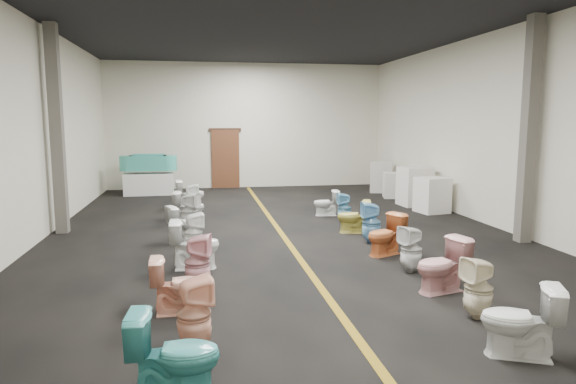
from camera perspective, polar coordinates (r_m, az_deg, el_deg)
name	(u,v)px	position (r m, az deg, el deg)	size (l,w,h in m)	color
floor	(282,234)	(11.22, -0.69, -4.71)	(16.00, 16.00, 0.00)	black
ceiling	(281,20)	(11.12, -0.73, 18.53)	(16.00, 16.00, 0.00)	black
wall_back	(247,126)	(18.88, -4.58, 7.35)	(10.00, 10.00, 0.00)	beige
wall_front	(494,159)	(3.30, 21.89, 3.45)	(10.00, 10.00, 0.00)	beige
wall_left	(29,131)	(11.29, -26.80, 6.04)	(16.00, 16.00, 0.00)	beige
wall_right	(498,130)	(12.73, 22.26, 6.43)	(16.00, 16.00, 0.00)	beige
aisle_stripe	(282,234)	(11.22, -0.69, -4.69)	(0.12, 15.60, 0.01)	#7B5D12
back_door	(226,159)	(18.82, -6.96, 3.65)	(1.00, 0.10, 2.10)	#562D19
door_frame	(225,129)	(18.78, -7.02, 6.91)	(1.15, 0.08, 0.10)	#331C11
column_left	(57,130)	(12.18, -24.31, 6.27)	(0.25, 0.25, 4.50)	#59544C
column_right	(529,131)	(11.34, 25.21, 6.14)	(0.25, 0.25, 4.50)	#59544C
display_table	(149,184)	(17.69, -15.18, 0.88)	(1.59, 0.80, 0.71)	white
bathtub	(148,162)	(17.62, -15.26, 3.19)	(1.86, 0.69, 0.55)	teal
appliance_crate_a	(432,195)	(14.29, 15.72, -0.32)	(0.73, 0.73, 0.94)	white
appliance_crate_b	(415,186)	(15.30, 13.90, 0.62)	(0.81, 0.81, 1.12)	silver
appliance_crate_c	(395,185)	(16.74, 11.77, 0.75)	(0.70, 0.70, 0.79)	silver
appliance_crate_d	(381,177)	(17.92, 10.27, 1.64)	(0.72, 0.72, 1.03)	beige
toilet_left_0	(175,355)	(4.88, -12.48, -17.28)	(0.46, 0.80, 0.82)	teal
toilet_left_1	(194,314)	(5.74, -10.40, -13.21)	(0.37, 0.38, 0.83)	#FCB799
toilet_left_2	(180,285)	(6.83, -11.95, -10.10)	(0.42, 0.73, 0.74)	#FFB294
toilet_left_3	(198,262)	(7.66, -10.02, -7.71)	(0.37, 0.38, 0.83)	#E0A0A7
toilet_left_4	(195,245)	(8.74, -10.31, -5.76)	(0.46, 0.81, 0.82)	white
toilet_left_5	(194,233)	(9.76, -10.44, -4.49)	(0.34, 0.35, 0.76)	white
toilet_left_6	(186,224)	(10.61, -11.24, -3.49)	(0.43, 0.75, 0.77)	silver
toilet_left_7	(190,212)	(11.71, -10.85, -2.17)	(0.39, 0.39, 0.86)	silver
toilet_left_8	(189,207)	(12.69, -10.94, -1.63)	(0.42, 0.74, 0.75)	silver
toilet_left_9	(192,200)	(13.58, -10.66, -0.84)	(0.37, 0.38, 0.82)	white
toilet_left_10	(190,194)	(14.69, -10.83, -0.22)	(0.45, 0.78, 0.80)	white
toilet_right_1	(520,321)	(6.03, 24.39, -12.91)	(0.45, 0.78, 0.80)	silver
toilet_right_2	(478,288)	(6.93, 20.39, -9.98)	(0.35, 0.36, 0.79)	#F1E3C3
toilet_right_3	(442,265)	(7.77, 16.73, -7.82)	(0.45, 0.78, 0.80)	#DF9E9E
toilet_right_4	(411,249)	(8.64, 13.52, -6.20)	(0.35, 0.35, 0.77)	silver
toilet_right_5	(385,235)	(9.61, 10.77, -4.70)	(0.43, 0.75, 0.76)	#D46E37
toilet_right_6	(371,223)	(10.49, 9.24, -3.37)	(0.38, 0.38, 0.84)	#6FAED6
toilet_right_7	(354,217)	(11.37, 7.32, -2.72)	(0.41, 0.72, 0.73)	#CABD4E
toilet_right_8	(344,208)	(12.41, 6.29, -1.78)	(0.33, 0.34, 0.74)	#67ADD0
toilet_right_9	(326,203)	(13.34, 4.25, -1.23)	(0.37, 0.65, 0.66)	white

